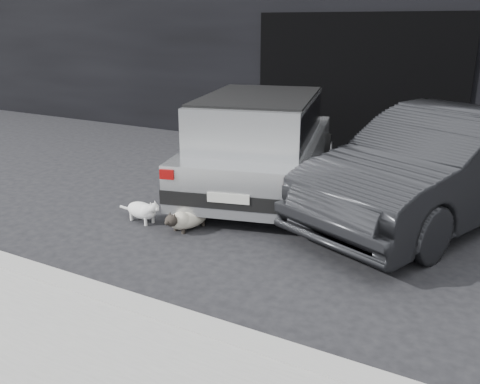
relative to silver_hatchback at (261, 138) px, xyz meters
The scene contains 8 objects.
ground 1.42m from the silver_hatchback, 111.75° to the right, with size 80.00×80.00×0.00m, color black.
building_facade 5.22m from the silver_hatchback, 83.47° to the left, with size 34.00×4.00×5.00m, color black.
garage_opening 2.99m from the silver_hatchback, 79.02° to the left, with size 4.00×0.10×2.60m, color black.
curb 3.81m from the silver_hatchback, 81.39° to the right, with size 18.00×0.25×0.12m, color gray.
silver_hatchback is the anchor object (origin of this frame).
second_car 2.55m from the silver_hatchback, ahead, with size 1.49×4.28×1.41m, color black.
cat_siamese 2.01m from the silver_hatchback, 91.61° to the right, with size 0.40×0.83×0.29m.
cat_white 2.17m from the silver_hatchback, 108.63° to the right, with size 0.70×0.32×0.33m.
Camera 1 is at (3.75, -5.54, 2.42)m, focal length 38.00 mm.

